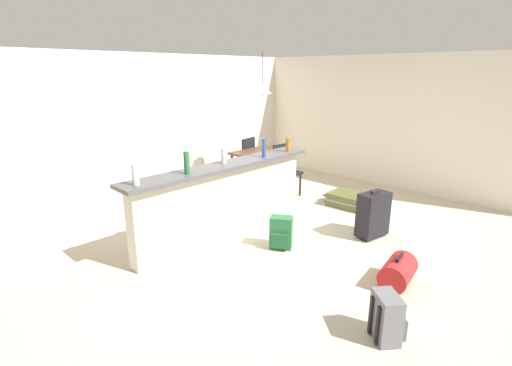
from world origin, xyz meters
TOP-DOWN VIEW (x-y plane):
  - ground_plane at (0.00, 0.00)m, footprint 13.00×13.00m
  - wall_back at (0.00, 3.05)m, footprint 6.60×0.10m
  - wall_right at (3.05, 0.30)m, footprint 0.10×6.00m
  - partition_half_wall at (-0.75, 0.57)m, footprint 2.80×0.20m
  - bar_countertop at (-0.75, 0.57)m, footprint 2.96×0.40m
  - bottle_white at (-2.05, 0.53)m, footprint 0.07×0.07m
  - bottle_green at (-1.38, 0.52)m, footprint 0.07×0.07m
  - bottle_clear at (-0.74, 0.60)m, footprint 0.07×0.07m
  - bottle_blue at (-0.08, 0.49)m, footprint 0.06×0.06m
  - bottle_amber at (0.46, 0.49)m, footprint 0.07×0.07m
  - dining_table at (1.19, 1.67)m, footprint 1.10×0.80m
  - dining_chair_near_partition at (1.20, 1.14)m, footprint 0.43×0.43m
  - dining_chair_far_side at (1.22, 2.22)m, footprint 0.46×0.46m
  - pendant_lamp at (1.09, 1.61)m, footprint 0.34×0.34m
  - suitcase_flat_olive at (1.47, -0.06)m, footprint 0.53×0.84m
  - backpack_grey at (-1.23, -2.00)m, footprint 0.34×0.34m
  - suitcase_upright_black at (0.60, -0.91)m, footprint 0.48×0.32m
  - duffel_bag_red at (-0.34, -1.70)m, footprint 0.52×0.37m
  - backpack_green at (-0.52, -0.24)m, footprint 0.33×0.33m

SIDE VIEW (x-z plane):
  - ground_plane at x=0.00m, z-range -0.05..0.00m
  - suitcase_flat_olive at x=1.47m, z-range 0.00..0.22m
  - duffel_bag_red at x=-0.34m, z-range -0.02..0.32m
  - backpack_grey at x=-1.23m, z-range -0.01..0.41m
  - backpack_green at x=-0.52m, z-range -0.01..0.41m
  - suitcase_upright_black at x=0.60m, z-range 0.00..0.67m
  - partition_half_wall at x=-0.75m, z-range 0.00..0.96m
  - dining_chair_near_partition at x=1.20m, z-range 0.05..0.98m
  - dining_chair_far_side at x=1.22m, z-range 0.05..0.98m
  - dining_table at x=1.19m, z-range 0.28..1.02m
  - bar_countertop at x=-0.75m, z-range 0.96..1.01m
  - bottle_clear at x=-0.74m, z-range 1.01..1.22m
  - bottle_amber at x=0.46m, z-range 1.01..1.23m
  - bottle_white at x=-2.05m, z-range 1.01..1.24m
  - bottle_blue at x=-0.08m, z-range 1.01..1.28m
  - bottle_green at x=-1.38m, z-range 1.01..1.29m
  - wall_back at x=0.00m, z-range 0.00..2.50m
  - wall_right at x=3.05m, z-range 0.00..2.50m
  - pendant_lamp at x=1.09m, z-range 1.51..2.25m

